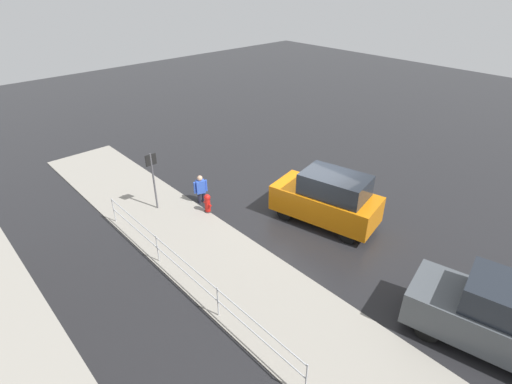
# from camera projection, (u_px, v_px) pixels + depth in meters

# --- Properties ---
(ground_plane) EXTENTS (60.00, 60.00, 0.00)m
(ground_plane) POSITION_uv_depth(u_px,v_px,m) (309.00, 218.00, 15.38)
(ground_plane) COLOR black
(kerb_strip) EXTENTS (24.00, 3.20, 0.04)m
(kerb_strip) POSITION_uv_depth(u_px,v_px,m) (224.00, 266.00, 12.90)
(kerb_strip) COLOR gray
(kerb_strip) RESTS_ON ground
(moving_hatchback) EXTENTS (4.17, 2.50, 2.06)m
(moving_hatchback) POSITION_uv_depth(u_px,v_px,m) (328.00, 199.00, 14.67)
(moving_hatchback) COLOR orange
(moving_hatchback) RESTS_ON ground
(parked_sedan) EXTENTS (4.57, 2.61, 1.98)m
(parked_sedan) POSITION_uv_depth(u_px,v_px,m) (506.00, 320.00, 9.68)
(parked_sedan) COLOR #474C51
(parked_sedan) RESTS_ON ground
(fire_hydrant) EXTENTS (0.42, 0.31, 0.80)m
(fire_hydrant) POSITION_uv_depth(u_px,v_px,m) (208.00, 203.00, 15.57)
(fire_hydrant) COLOR red
(fire_hydrant) RESTS_ON ground
(pedestrian) EXTENTS (0.34, 0.55, 1.22)m
(pedestrian) POSITION_uv_depth(u_px,v_px,m) (201.00, 188.00, 16.11)
(pedestrian) COLOR blue
(pedestrian) RESTS_ON ground
(metal_railing) EXTENTS (9.56, 0.04, 1.05)m
(metal_railing) POSITION_uv_depth(u_px,v_px,m) (185.00, 268.00, 11.74)
(metal_railing) COLOR #B7BABF
(metal_railing) RESTS_ON ground
(sign_post) EXTENTS (0.07, 0.44, 2.40)m
(sign_post) POSITION_uv_depth(u_px,v_px,m) (153.00, 173.00, 15.23)
(sign_post) COLOR #4C4C51
(sign_post) RESTS_ON ground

